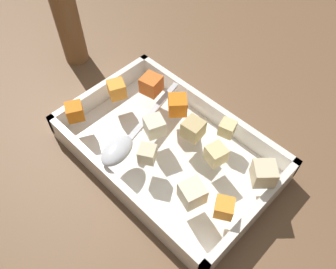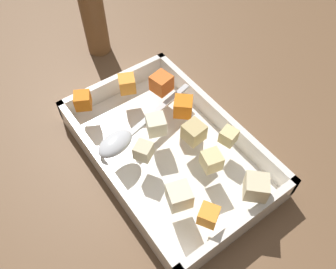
{
  "view_description": "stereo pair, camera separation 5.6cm",
  "coord_description": "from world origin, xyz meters",
  "views": [
    {
      "loc": [
        -0.24,
        0.25,
        0.51
      ],
      "look_at": [
        -0.01,
        0.01,
        0.06
      ],
      "focal_mm": 36.38,
      "sensor_mm": 36.0,
      "label": 1
    },
    {
      "loc": [
        -0.28,
        0.2,
        0.51
      ],
      "look_at": [
        -0.01,
        0.01,
        0.06
      ],
      "focal_mm": 36.38,
      "sensor_mm": 36.0,
      "label": 2
    }
  ],
  "objects": [
    {
      "name": "ground_plane",
      "position": [
        0.0,
        0.0,
        0.0
      ],
      "size": [
        4.0,
        4.0,
        0.0
      ],
      "primitive_type": "plane",
      "color": "brown"
    },
    {
      "name": "baking_dish",
      "position": [
        -0.01,
        0.01,
        0.02
      ],
      "size": [
        0.37,
        0.24,
        0.05
      ],
      "color": "white",
      "rests_on": "ground_plane"
    },
    {
      "name": "carrot_chunk_rim_edge",
      "position": [
        0.09,
        -0.05,
        0.07
      ],
      "size": [
        0.04,
        0.04,
        0.03
      ],
      "primitive_type": "cube",
      "rotation": [
        0.0,
        0.0,
        3.34
      ],
      "color": "orange",
      "rests_on": "baking_dish"
    },
    {
      "name": "carrot_chunk_near_right",
      "position": [
        0.14,
        0.09,
        0.07
      ],
      "size": [
        0.04,
        0.04,
        0.03
      ],
      "primitive_type": "cube",
      "rotation": [
        0.0,
        0.0,
        1.08
      ],
      "color": "orange",
      "rests_on": "baking_dish"
    },
    {
      "name": "carrot_chunk_heap_side",
      "position": [
        0.13,
        -0.0,
        0.07
      ],
      "size": [
        0.04,
        0.04,
        0.03
      ],
      "primitive_type": "cube",
      "rotation": [
        0.0,
        0.0,
        2.72
      ],
      "color": "orange",
      "rests_on": "baking_dish"
    },
    {
      "name": "carrot_chunk_corner_ne",
      "position": [
        -0.15,
        0.04,
        0.07
      ],
      "size": [
        0.04,
        0.04,
        0.03
      ],
      "primitive_type": "cube",
      "rotation": [
        0.0,
        0.0,
        2.11
      ],
      "color": "orange",
      "rests_on": "baking_dish"
    },
    {
      "name": "carrot_chunk_corner_sw",
      "position": [
        0.02,
        -0.05,
        0.07
      ],
      "size": [
        0.04,
        0.04,
        0.03
      ],
      "primitive_type": "cube",
      "rotation": [
        0.0,
        0.0,
        2.4
      ],
      "color": "orange",
      "rests_on": "baking_dish"
    },
    {
      "name": "potato_chunk_back_center",
      "position": [
        -0.09,
        -0.02,
        0.07
      ],
      "size": [
        0.03,
        0.03,
        0.03
      ],
      "primitive_type": "cube",
      "rotation": [
        0.0,
        0.0,
        1.33
      ],
      "color": "#E0CC89",
      "rests_on": "baking_dish"
    },
    {
      "name": "potato_chunk_front_center",
      "position": [
        0.02,
        0.01,
        0.07
      ],
      "size": [
        0.04,
        0.04,
        0.03
      ],
      "primitive_type": "cube",
      "rotation": [
        0.0,
        0.0,
        4.33
      ],
      "color": "beige",
      "rests_on": "baking_dish"
    },
    {
      "name": "potato_chunk_far_right",
      "position": [
        -0.03,
        -0.03,
        0.07
      ],
      "size": [
        0.03,
        0.03,
        0.03
      ],
      "primitive_type": "cube",
      "rotation": [
        0.0,
        0.0,
        1.67
      ],
      "color": "tan",
      "rests_on": "baking_dish"
    },
    {
      "name": "potato_chunk_near_left",
      "position": [
        -0.11,
        0.06,
        0.07
      ],
      "size": [
        0.04,
        0.04,
        0.03
      ],
      "primitive_type": "cube",
      "rotation": [
        0.0,
        0.0,
        4.4
      ],
      "color": "beige",
      "rests_on": "baking_dish"
    },
    {
      "name": "potato_chunk_near_spoon",
      "position": [
        -0.07,
        -0.07,
        0.07
      ],
      "size": [
        0.03,
        0.03,
        0.02
      ],
      "primitive_type": "cube",
      "rotation": [
        0.0,
        0.0,
        3.42
      ],
      "color": "#E0CC89",
      "rests_on": "baking_dish"
    },
    {
      "name": "potato_chunk_mid_right",
      "position": [
        -0.16,
        -0.04,
        0.07
      ],
      "size": [
        0.05,
        0.05,
        0.03
      ],
      "primitive_type": "cube",
      "rotation": [
        0.0,
        0.0,
        3.94
      ],
      "color": "beige",
      "rests_on": "baking_dish"
    },
    {
      "name": "potato_chunk_mid_left",
      "position": [
        -0.01,
        0.06,
        0.07
      ],
      "size": [
        0.04,
        0.04,
        0.03
      ],
      "primitive_type": "cube",
      "rotation": [
        0.0,
        0.0,
        2.11
      ],
      "color": "beige",
      "rests_on": "baking_dish"
    },
    {
      "name": "serving_spoon",
      "position": [
        0.03,
        0.07,
        0.06
      ],
      "size": [
        0.07,
        0.22,
        0.02
      ],
      "rotation": [
        0.0,
        0.0,
        4.94
      ],
      "color": "silver",
      "rests_on": "baking_dish"
    },
    {
      "name": "pepper_mill",
      "position": [
        0.33,
        -0.04,
        0.09
      ],
      "size": [
        0.05,
        0.05,
        0.19
      ],
      "color": "brown",
      "rests_on": "ground_plane"
    }
  ]
}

